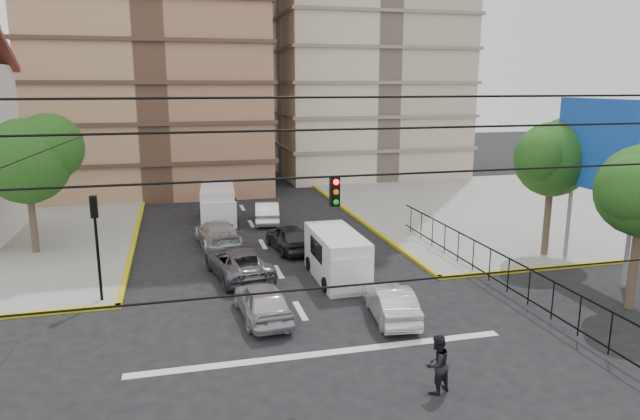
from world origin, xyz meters
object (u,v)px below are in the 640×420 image
object	(u,v)px
traffic_light_nw	(96,231)
pedestrian_crosswalk	(437,364)
van_right_lane	(338,258)
car_white_front_right	(391,302)
van_left_lane	(218,206)
car_silver_front_left	(262,301)

from	to	relation	value
traffic_light_nw	pedestrian_crosswalk	xyz separation A→B (m)	(10.37, -9.80, -2.21)
van_right_lane	traffic_light_nw	bearing A→B (deg)	-178.75
car_white_front_right	pedestrian_crosswalk	distance (m)	5.45
pedestrian_crosswalk	van_left_lane	bearing A→B (deg)	-102.41
van_left_lane	car_silver_front_left	bearing A→B (deg)	-84.33
traffic_light_nw	van_right_lane	distance (m)	10.46
van_right_lane	pedestrian_crosswalk	xyz separation A→B (m)	(0.12, -10.07, -0.18)
car_silver_front_left	pedestrian_crosswalk	distance (m)	7.81
traffic_light_nw	van_right_lane	xyz separation A→B (m)	(10.26, 0.27, -2.03)
van_right_lane	van_left_lane	xyz separation A→B (m)	(-4.50, 12.55, 0.09)
car_silver_front_left	car_white_front_right	bearing A→B (deg)	161.45
car_white_front_right	van_right_lane	bearing A→B (deg)	-73.87
car_white_front_right	van_left_lane	bearing A→B (deg)	-66.30
van_right_lane	pedestrian_crosswalk	world-z (taller)	van_right_lane
van_left_lane	pedestrian_crosswalk	xyz separation A→B (m)	(4.62, -22.62, -0.27)
pedestrian_crosswalk	van_right_lane	bearing A→B (deg)	-113.29
traffic_light_nw	car_silver_front_left	world-z (taller)	traffic_light_nw
traffic_light_nw	van_left_lane	bearing A→B (deg)	65.82
traffic_light_nw	pedestrian_crosswalk	world-z (taller)	traffic_light_nw
van_right_lane	car_white_front_right	world-z (taller)	van_right_lane
van_right_lane	car_silver_front_left	size ratio (longest dim) A/B	1.17
car_silver_front_left	pedestrian_crosswalk	size ratio (longest dim) A/B	2.35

